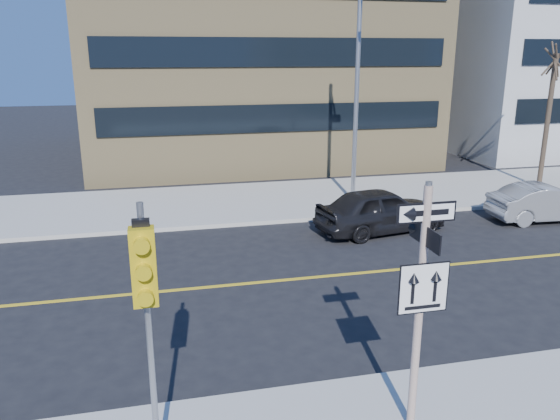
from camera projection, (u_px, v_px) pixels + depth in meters
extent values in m
plane|color=black|center=(355.00, 353.00, 11.25)|extent=(120.00, 120.00, 0.00)
cylinder|color=silver|center=(419.00, 313.00, 8.31)|extent=(0.13, 0.13, 4.00)
cylinder|color=gray|center=(429.00, 184.00, 7.75)|extent=(0.10, 0.10, 0.06)
cube|color=black|center=(427.00, 213.00, 7.87)|extent=(0.92, 0.03, 0.30)
cube|color=black|center=(425.00, 235.00, 7.97)|extent=(0.03, 0.92, 0.30)
cube|color=white|center=(424.00, 288.00, 8.11)|extent=(0.80, 0.03, 0.80)
cylinder|color=gray|center=(150.00, 343.00, 7.45)|extent=(0.09, 0.09, 4.00)
cube|color=gold|center=(144.00, 267.00, 6.93)|extent=(0.32, 0.22, 1.05)
sphere|color=#8C0705|center=(142.00, 244.00, 6.72)|extent=(0.17, 0.17, 0.17)
sphere|color=black|center=(144.00, 270.00, 6.82)|extent=(0.17, 0.17, 0.17)
sphere|color=black|center=(146.00, 296.00, 6.91)|extent=(0.17, 0.17, 0.17)
imported|color=black|center=(381.00, 210.00, 18.71)|extent=(2.57, 4.81, 1.56)
imported|color=gray|center=(546.00, 203.00, 19.98)|extent=(1.68, 4.22, 1.36)
cylinder|color=gray|center=(356.00, 101.00, 21.26)|extent=(0.18, 0.18, 8.00)
cylinder|color=#35271F|center=(547.00, 122.00, 23.79)|extent=(0.22, 0.22, 5.80)
cube|color=tan|center=(245.00, 0.00, 32.59)|extent=(18.00, 18.00, 18.00)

